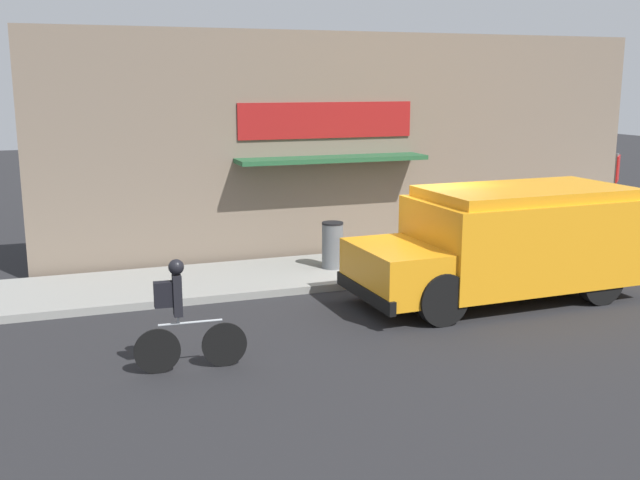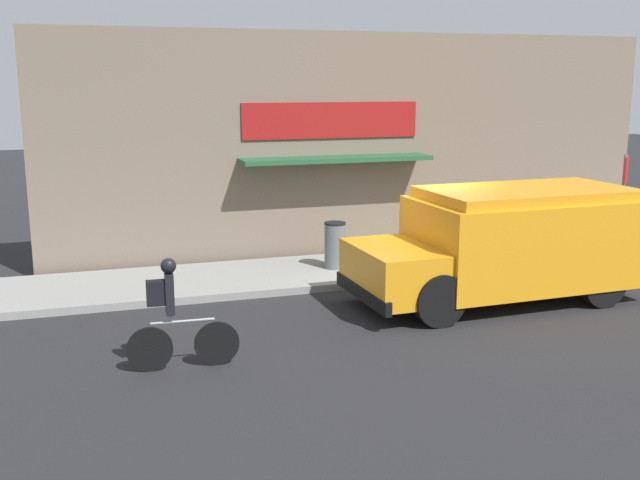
# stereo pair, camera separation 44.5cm
# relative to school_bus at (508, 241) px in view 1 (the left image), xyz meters

# --- Properties ---
(ground_plane) EXTENTS (70.00, 70.00, 0.00)m
(ground_plane) POSITION_rel_school_bus_xyz_m (-1.25, 1.51, -1.11)
(ground_plane) COLOR #232326
(sidewalk) EXTENTS (28.00, 2.57, 0.15)m
(sidewalk) POSITION_rel_school_bus_xyz_m (-1.25, 2.80, -1.04)
(sidewalk) COLOR gray
(sidewalk) RESTS_ON ground_plane
(storefront) EXTENTS (14.64, 1.00, 5.14)m
(storefront) POSITION_rel_school_bus_xyz_m (-1.28, 4.32, 1.46)
(storefront) COLOR #756656
(storefront) RESTS_ON ground_plane
(school_bus) EXTENTS (5.50, 2.77, 2.11)m
(school_bus) POSITION_rel_school_bus_xyz_m (0.00, 0.00, 0.00)
(school_bus) COLOR orange
(school_bus) RESTS_ON ground_plane
(cyclist) EXTENTS (1.61, 0.22, 1.64)m
(cyclist) POSITION_rel_school_bus_xyz_m (-6.38, -1.60, -0.31)
(cyclist) COLOR black
(cyclist) RESTS_ON ground_plane
(stop_sign_post) EXTENTS (0.45, 0.45, 2.28)m
(stop_sign_post) POSITION_rel_school_bus_xyz_m (4.24, 2.07, 0.56)
(stop_sign_post) COLOR slate
(stop_sign_post) RESTS_ON sidewalk
(trash_bin) EXTENTS (0.46, 0.46, 0.99)m
(trash_bin) POSITION_rel_school_bus_xyz_m (-2.47, 2.76, -0.47)
(trash_bin) COLOR slate
(trash_bin) RESTS_ON sidewalk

